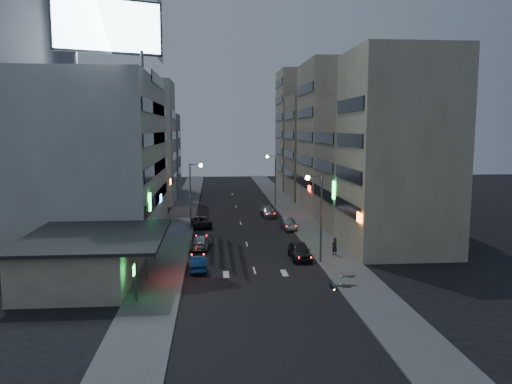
{
  "coord_description": "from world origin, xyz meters",
  "views": [
    {
      "loc": [
        -3.47,
        -38.24,
        12.35
      ],
      "look_at": [
        1.36,
        18.22,
        5.1
      ],
      "focal_mm": 35.0,
      "sensor_mm": 36.0,
      "label": 1
    }
  ],
  "objects": [
    {
      "name": "road_car_silver",
      "position": [
        -4.86,
        12.52,
        0.66
      ],
      "size": [
        2.45,
        4.79,
        1.33
      ],
      "primitive_type": "imported",
      "rotation": [
        0.0,
        0.0,
        3.01
      ],
      "color": "#A7ACB0",
      "rests_on": "ground"
    },
    {
      "name": "white_building",
      "position": [
        -17.0,
        20.0,
        9.0
      ],
      "size": [
        14.0,
        24.0,
        18.0
      ],
      "primitive_type": "cube",
      "color": "silver",
      "rests_on": "ground"
    },
    {
      "name": "sidewalk_left",
      "position": [
        -8.0,
        30.0,
        0.06
      ],
      "size": [
        4.0,
        120.0,
        0.12
      ],
      "primitive_type": "cube",
      "color": "#4C4C4F",
      "rests_on": "ground"
    },
    {
      "name": "person",
      "position": [
        8.15,
        8.2,
        0.98
      ],
      "size": [
        0.75,
        0.67,
        1.72
      ],
      "primitive_type": "imported",
      "rotation": [
        0.0,
        0.0,
        3.66
      ],
      "color": "black",
      "rests_on": "sidewalk_right"
    },
    {
      "name": "parked_car_left",
      "position": [
        -5.12,
        24.08,
        0.69
      ],
      "size": [
        2.97,
        5.26,
        1.39
      ],
      "primitive_type": "imported",
      "rotation": [
        0.0,
        0.0,
        3.28
      ],
      "color": "#26272C",
      "rests_on": "ground"
    },
    {
      "name": "scooter_black_b",
      "position": [
        8.05,
        1.17,
        0.61
      ],
      "size": [
        0.73,
        1.66,
        0.98
      ],
      "primitive_type": null,
      "rotation": [
        0.0,
        0.0,
        1.45
      ],
      "color": "black",
      "rests_on": "sidewalk_right"
    },
    {
      "name": "street_lamp_left",
      "position": [
        -5.9,
        22.0,
        5.36
      ],
      "size": [
        1.6,
        0.44,
        8.02
      ],
      "color": "#595B60",
      "rests_on": "sidewalk_left"
    },
    {
      "name": "scooter_black_a",
      "position": [
        7.1,
        -1.2,
        0.73
      ],
      "size": [
        0.7,
        2.0,
        1.22
      ],
      "primitive_type": null,
      "rotation": [
        0.0,
        0.0,
        1.55
      ],
      "color": "black",
      "rests_on": "sidewalk_right"
    },
    {
      "name": "sidewalk_right",
      "position": [
        8.0,
        30.0,
        0.06
      ],
      "size": [
        4.0,
        120.0,
        0.12
      ],
      "primitive_type": "cube",
      "color": "#4C4C4F",
      "rests_on": "ground"
    },
    {
      "name": "street_lamp_right_far",
      "position": [
        5.9,
        40.0,
        5.36
      ],
      "size": [
        1.6,
        0.44,
        8.02
      ],
      "color": "#595B60",
      "rests_on": "sidewalk_right"
    },
    {
      "name": "shophouse_mid",
      "position": [
        15.5,
        22.0,
        8.0
      ],
      "size": [
        11.0,
        12.0,
        16.0
      ],
      "primitive_type": "cube",
      "color": "tan",
      "rests_on": "ground"
    },
    {
      "name": "parked_car_right_mid",
      "position": [
        5.6,
        21.4,
        0.67
      ],
      "size": [
        1.79,
        4.16,
        1.33
      ],
      "primitive_type": "imported",
      "rotation": [
        0.0,
        0.0,
        0.09
      ],
      "color": "gray",
      "rests_on": "ground"
    },
    {
      "name": "far_right_b",
      "position": [
        16.0,
        64.0,
        12.0
      ],
      "size": [
        12.0,
        12.0,
        24.0
      ],
      "primitive_type": "cube",
      "color": "#BDB294",
      "rests_on": "ground"
    },
    {
      "name": "parked_car_right_far",
      "position": [
        4.19,
        30.5,
        0.69
      ],
      "size": [
        2.18,
        4.83,
        1.37
      ],
      "primitive_type": "imported",
      "rotation": [
        0.0,
        0.0,
        0.06
      ],
      "color": "gray",
      "rests_on": "ground"
    },
    {
      "name": "grey_tower",
      "position": [
        -26.0,
        23.0,
        17.0
      ],
      "size": [
        10.0,
        14.0,
        34.0
      ],
      "primitive_type": "cube",
      "color": "gray",
      "rests_on": "ground"
    },
    {
      "name": "scooter_silver_a",
      "position": [
        7.71,
        -0.91,
        0.72
      ],
      "size": [
        1.2,
        2.07,
        1.2
      ],
      "primitive_type": null,
      "rotation": [
        0.0,
        0.0,
        1.28
      ],
      "color": "#B9BEC2",
      "rests_on": "sidewalk_right"
    },
    {
      "name": "billboard",
      "position": [
        -12.99,
        9.97,
        21.66
      ],
      "size": [
        9.52,
        3.75,
        6.2
      ],
      "rotation": [
        0.0,
        0.0,
        0.35
      ],
      "color": "#595B60",
      "rests_on": "white_building"
    },
    {
      "name": "shophouse_far",
      "position": [
        15.0,
        35.0,
        11.0
      ],
      "size": [
        10.0,
        14.0,
        22.0
      ],
      "primitive_type": "cube",
      "color": "#BDB294",
      "rests_on": "ground"
    },
    {
      "name": "scooter_silver_b",
      "position": [
        8.17,
        1.65,
        0.69
      ],
      "size": [
        0.8,
        1.93,
        1.15
      ],
      "primitive_type": null,
      "rotation": [
        0.0,
        0.0,
        1.66
      ],
      "color": "#AFB3B7",
      "rests_on": "sidewalk_right"
    },
    {
      "name": "shophouse_near",
      "position": [
        15.0,
        10.5,
        10.0
      ],
      "size": [
        10.0,
        11.0,
        20.0
      ],
      "primitive_type": "cube",
      "color": "#BDB294",
      "rests_on": "ground"
    },
    {
      "name": "ground",
      "position": [
        0.0,
        0.0,
        0.0
      ],
      "size": [
        180.0,
        180.0,
        0.0
      ],
      "primitive_type": "plane",
      "color": "black",
      "rests_on": "ground"
    },
    {
      "name": "food_court",
      "position": [
        -13.9,
        2.0,
        1.98
      ],
      "size": [
        11.0,
        13.0,
        3.88
      ],
      "color": "#BDB294",
      "rests_on": "ground"
    },
    {
      "name": "road_car_blue",
      "position": [
        -5.0,
        4.38,
        0.66
      ],
      "size": [
        1.8,
        4.15,
        1.33
      ],
      "primitive_type": "imported",
      "rotation": [
        0.0,
        0.0,
        3.24
      ],
      "color": "navy",
      "rests_on": "ground"
    },
    {
      "name": "far_right_a",
      "position": [
        15.5,
        50.0,
        9.0
      ],
      "size": [
        11.0,
        12.0,
        18.0
      ],
      "primitive_type": "cube",
      "color": "tan",
      "rests_on": "ground"
    },
    {
      "name": "far_left_a",
      "position": [
        -15.5,
        45.0,
        10.0
      ],
      "size": [
        11.0,
        10.0,
        20.0
      ],
      "primitive_type": "cube",
      "color": "silver",
      "rests_on": "ground"
    },
    {
      "name": "street_lamp_right_near",
      "position": [
        5.9,
        6.0,
        5.36
      ],
      "size": [
        1.6,
        0.44,
        8.02
      ],
      "color": "#595B60",
      "rests_on": "sidewalk_right"
    },
    {
      "name": "parked_car_right_near",
      "position": [
        4.63,
        7.55,
        0.79
      ],
      "size": [
        1.89,
        4.63,
        1.57
      ],
      "primitive_type": "imported",
      "rotation": [
        0.0,
        0.0,
        0.01
      ],
      "color": "#2A2A2F",
      "rests_on": "ground"
    },
    {
      "name": "scooter_blue",
      "position": [
        6.9,
        -0.55,
        0.61
      ],
      "size": [
        0.64,
        1.65,
        0.99
      ],
      "primitive_type": null,
      "rotation": [
        0.0,
        0.0,
        1.64
      ],
      "color": "navy",
      "rests_on": "sidewalk_right"
    },
    {
      "name": "far_left_b",
      "position": [
        -16.0,
        58.0,
        7.5
      ],
      "size": [
        12.0,
        10.0,
        15.0
      ],
      "primitive_type": "cube",
      "color": "gray",
      "rests_on": "ground"
    }
  ]
}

